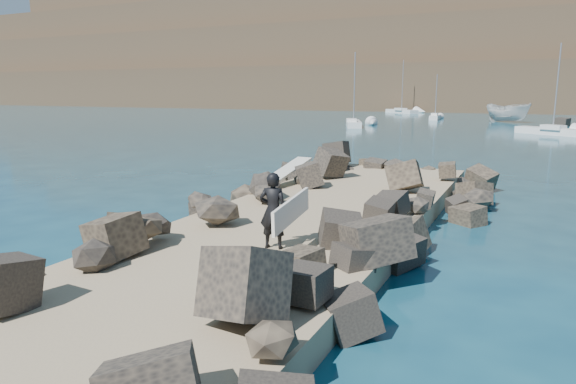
% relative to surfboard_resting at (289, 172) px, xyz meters
% --- Properties ---
extents(ground, '(800.00, 800.00, 0.00)m').
position_rel_surfboard_resting_xyz_m(ground, '(2.70, -4.77, -1.04)').
color(ground, '#0F384C').
rests_on(ground, ground).
extents(jetty, '(6.00, 26.00, 0.60)m').
position_rel_surfboard_resting_xyz_m(jetty, '(2.70, -6.77, -0.74)').
color(jetty, '#8C7759').
rests_on(jetty, ground).
extents(riprap_left, '(2.60, 22.00, 1.00)m').
position_rel_surfboard_resting_xyz_m(riprap_left, '(-0.20, -6.27, -0.54)').
color(riprap_left, black).
rests_on(riprap_left, ground).
extents(riprap_right, '(2.60, 22.00, 1.00)m').
position_rel_surfboard_resting_xyz_m(riprap_right, '(5.60, -6.27, -0.54)').
color(riprap_right, black).
rests_on(riprap_right, ground).
extents(headland, '(360.00, 140.00, 32.00)m').
position_rel_surfboard_resting_xyz_m(headland, '(12.70, 155.23, 14.96)').
color(headland, '#2D4919').
rests_on(headland, ground).
extents(surfboard_resting, '(0.84, 2.59, 0.08)m').
position_rel_surfboard_resting_xyz_m(surfboard_resting, '(0.00, 0.00, 0.00)').
color(surfboard_resting, silver).
rests_on(surfboard_resting, riprap_left).
extents(boat_imported, '(6.96, 5.94, 2.60)m').
position_rel_surfboard_resting_xyz_m(boat_imported, '(5.05, 57.69, 0.26)').
color(boat_imported, silver).
rests_on(boat_imported, ground).
extents(surfer_with_board, '(0.92, 2.14, 1.73)m').
position_rel_surfboard_resting_xyz_m(surfer_with_board, '(3.31, -7.69, 0.43)').
color(surfer_with_board, black).
rests_on(surfer_with_board, jetty).
extents(sailboat_b, '(1.56, 5.43, 6.65)m').
position_rel_surfboard_resting_xyz_m(sailboat_b, '(-4.83, 59.82, -0.69)').
color(sailboat_b, silver).
rests_on(sailboat_b, ground).
extents(sailboat_a, '(3.98, 7.26, 8.63)m').
position_rel_surfboard_resting_xyz_m(sailboat_a, '(-10.83, 40.35, -0.69)').
color(sailboat_a, silver).
rests_on(sailboat_a, ground).
extents(sailboat_e, '(7.37, 7.10, 9.98)m').
position_rel_surfboard_resting_xyz_m(sailboat_e, '(-14.68, 80.69, -0.70)').
color(sailboat_e, silver).
rests_on(sailboat_e, ground).
extents(sailboat_c, '(6.76, 5.36, 8.60)m').
position_rel_surfboard_resting_xyz_m(sailboat_c, '(9.97, 37.33, -0.69)').
color(sailboat_c, silver).
rests_on(sailboat_c, ground).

